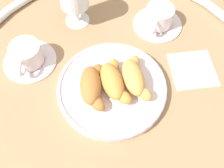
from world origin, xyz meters
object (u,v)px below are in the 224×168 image
object	(u,v)px
pastry_plate	(112,88)
croissant_large	(92,85)
folded_napkin	(193,69)
coffee_cup_far	(27,56)
croissant_extra	(134,77)
croissant_small	(113,81)
coffee_cup_near	(159,18)

from	to	relation	value
pastry_plate	croissant_large	world-z (taller)	croissant_large
croissant_large	folded_napkin	xyz separation A→B (m)	(-0.08, 0.25, -0.04)
coffee_cup_far	croissant_large	bearing A→B (deg)	63.62
croissant_extra	folded_napkin	size ratio (longest dim) A/B	1.19
coffee_cup_far	croissant_extra	bearing A→B (deg)	77.85
croissant_large	croissant_extra	bearing A→B (deg)	105.78
pastry_plate	croissant_small	xyz separation A→B (m)	(-0.00, 0.00, 0.03)
coffee_cup_near	folded_napkin	xyz separation A→B (m)	(0.15, 0.09, -0.02)
pastry_plate	croissant_small	distance (m)	0.03
pastry_plate	croissant_small	world-z (taller)	croissant_small
pastry_plate	coffee_cup_far	distance (m)	0.23
pastry_plate	croissant_extra	xyz separation A→B (m)	(-0.01, 0.05, 0.03)
coffee_cup_far	folded_napkin	size ratio (longest dim) A/B	1.24
croissant_extra	coffee_cup_far	world-z (taller)	croissant_extra
pastry_plate	croissant_large	distance (m)	0.06
coffee_cup_far	folded_napkin	distance (m)	0.42
pastry_plate	croissant_extra	bearing A→B (deg)	105.53
coffee_cup_near	coffee_cup_far	bearing A→B (deg)	-66.40
coffee_cup_far	folded_napkin	xyz separation A→B (m)	(0.00, 0.42, -0.02)
croissant_extra	folded_napkin	distance (m)	0.17
pastry_plate	coffee_cup_near	world-z (taller)	coffee_cup_near
croissant_large	coffee_cup_near	size ratio (longest dim) A/B	1.00
pastry_plate	coffee_cup_far	xyz separation A→B (m)	(-0.07, -0.22, 0.01)
croissant_large	folded_napkin	distance (m)	0.26
croissant_extra	folded_napkin	world-z (taller)	croissant_extra
croissant_large	croissant_extra	world-z (taller)	same
coffee_cup_near	folded_napkin	distance (m)	0.17
croissant_large	coffee_cup_far	xyz separation A→B (m)	(-0.08, -0.17, -0.02)
croissant_large	coffee_cup_near	distance (m)	0.28
croissant_extra	coffee_cup_far	size ratio (longest dim) A/B	0.97
croissant_small	croissant_extra	xyz separation A→B (m)	(-0.01, 0.05, 0.00)
pastry_plate	coffee_cup_near	xyz separation A→B (m)	(-0.22, 0.12, 0.01)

